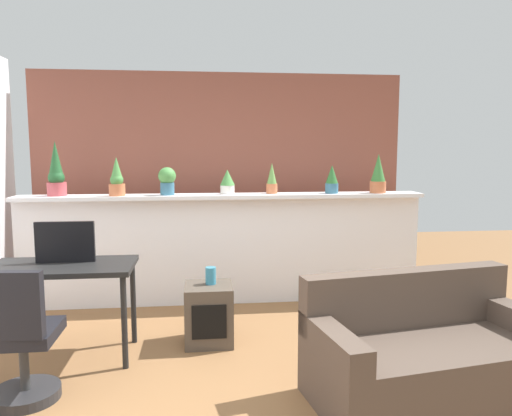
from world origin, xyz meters
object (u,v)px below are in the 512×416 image
at_px(potted_plant_2, 167,180).
at_px(side_cube_shelf, 209,314).
at_px(potted_plant_0, 56,173).
at_px(potted_plant_3, 227,181).
at_px(potted_plant_1, 117,180).
at_px(potted_plant_4, 272,179).
at_px(vase_on_shelf, 211,276).
at_px(desk, 62,275).
at_px(potted_plant_5, 332,180).
at_px(potted_plant_6, 378,174).
at_px(couch, 426,355).
at_px(tv_monitor, 65,242).
at_px(office_chair, 19,346).

relative_size(potted_plant_2, side_cube_shelf, 0.57).
height_order(potted_plant_0, potted_plant_3, potted_plant_0).
height_order(potted_plant_1, potted_plant_4, potted_plant_1).
bearing_deg(side_cube_shelf, potted_plant_3, 78.41).
xyz_separation_m(potted_plant_2, vase_on_shelf, (0.41, -1.01, -0.75)).
relative_size(desk, vase_on_shelf, 7.59).
xyz_separation_m(potted_plant_0, potted_plant_5, (2.82, -0.04, -0.08)).
bearing_deg(potted_plant_5, potted_plant_6, -1.33).
bearing_deg(potted_plant_1, potted_plant_5, 0.57).
distance_m(potted_plant_0, vase_on_shelf, 2.02).
bearing_deg(potted_plant_4, vase_on_shelf, -122.57).
bearing_deg(couch, potted_plant_1, 137.69).
distance_m(tv_monitor, office_chair, 0.95).
relative_size(potted_plant_1, potted_plant_2, 1.38).
bearing_deg(potted_plant_6, tv_monitor, -159.15).
height_order(office_chair, couch, office_chair).
height_order(desk, office_chair, office_chair).
height_order(potted_plant_0, potted_plant_1, potted_plant_0).
distance_m(potted_plant_3, potted_plant_4, 0.47).
height_order(office_chair, vase_on_shelf, office_chair).
relative_size(potted_plant_5, couch, 0.18).
xyz_separation_m(tv_monitor, office_chair, (-0.10, -0.78, -0.52)).
height_order(vase_on_shelf, couch, couch).
bearing_deg(tv_monitor, side_cube_shelf, 4.68).
height_order(potted_plant_2, office_chair, potted_plant_2).
xyz_separation_m(potted_plant_6, tv_monitor, (-2.95, -1.12, -0.45)).
bearing_deg(vase_on_shelf, desk, -169.73).
bearing_deg(office_chair, potted_plant_4, 45.79).
bearing_deg(potted_plant_6, potted_plant_1, -179.78).
height_order(potted_plant_1, potted_plant_5, potted_plant_1).
bearing_deg(side_cube_shelf, vase_on_shelf, 61.46).
relative_size(potted_plant_1, tv_monitor, 0.87).
bearing_deg(potted_plant_2, couch, -49.61).
bearing_deg(potted_plant_2, desk, -121.22).
distance_m(potted_plant_0, potted_plant_5, 2.83).
bearing_deg(potted_plant_5, side_cube_shelf, -141.88).
distance_m(potted_plant_3, couch, 2.68).
bearing_deg(tv_monitor, vase_on_shelf, 6.46).
distance_m(potted_plant_5, vase_on_shelf, 1.81).
bearing_deg(potted_plant_5, couch, -87.78).
relative_size(potted_plant_0, couch, 0.33).
xyz_separation_m(potted_plant_5, tv_monitor, (-2.45, -1.14, -0.40)).
bearing_deg(potted_plant_3, tv_monitor, -138.45).
bearing_deg(desk, side_cube_shelf, 8.61).
distance_m(potted_plant_4, vase_on_shelf, 1.46).
xyz_separation_m(potted_plant_5, office_chair, (-2.55, -1.92, -0.92)).
bearing_deg(tv_monitor, potted_plant_4, 33.17).
xyz_separation_m(potted_plant_2, potted_plant_6, (2.23, -0.02, 0.04)).
relative_size(potted_plant_0, tv_monitor, 1.22).
relative_size(potted_plant_1, potted_plant_3, 1.54).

